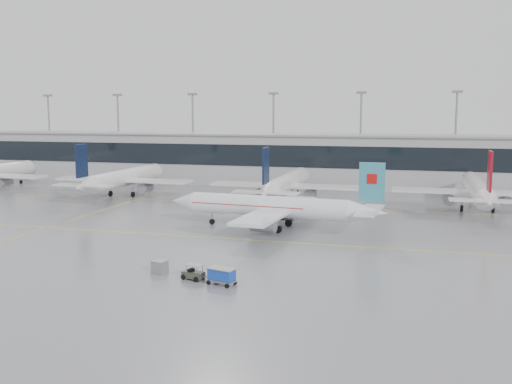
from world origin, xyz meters
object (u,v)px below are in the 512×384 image
(baggage_cart, at_px, (222,275))
(gse_unit, at_px, (160,267))
(air_canada_jet, at_px, (276,208))
(baggage_tug, at_px, (193,274))

(baggage_cart, relative_size, gse_unit, 2.20)
(air_canada_jet, xyz_separation_m, gse_unit, (-6.59, -26.71, -2.59))
(baggage_cart, bearing_deg, baggage_tug, -180.00)
(baggage_tug, bearing_deg, air_canada_jet, 100.53)
(baggage_tug, height_order, gse_unit, baggage_tug)
(air_canada_jet, bearing_deg, baggage_tug, 90.19)
(baggage_cart, distance_m, gse_unit, 8.12)
(baggage_cart, bearing_deg, air_canada_jet, 107.59)
(air_canada_jet, relative_size, baggage_cart, 10.89)
(gse_unit, bearing_deg, baggage_tug, 0.39)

